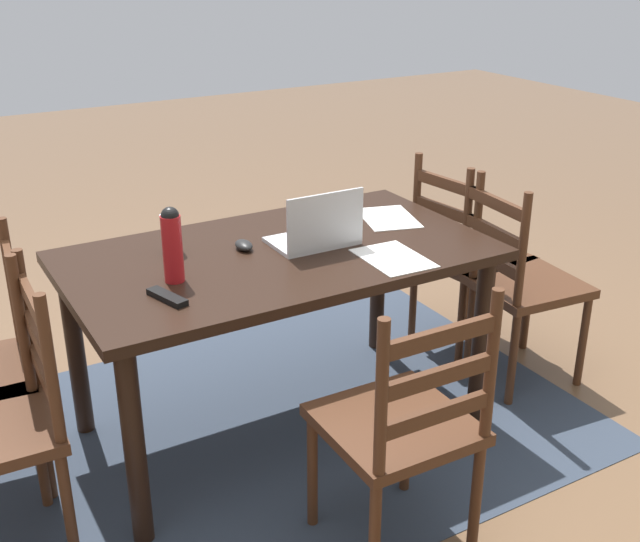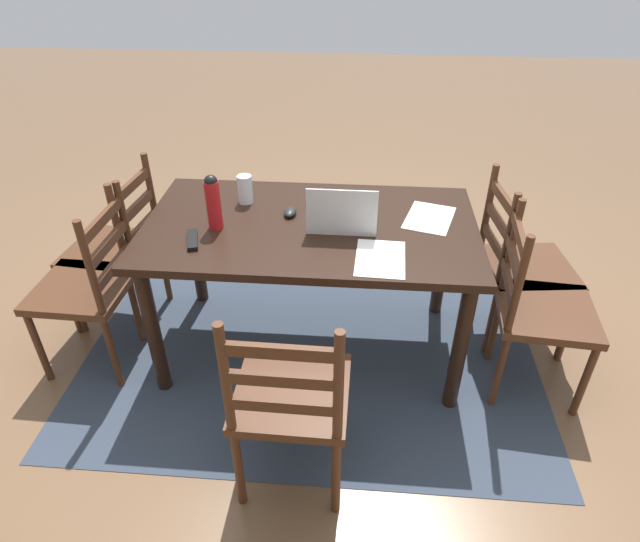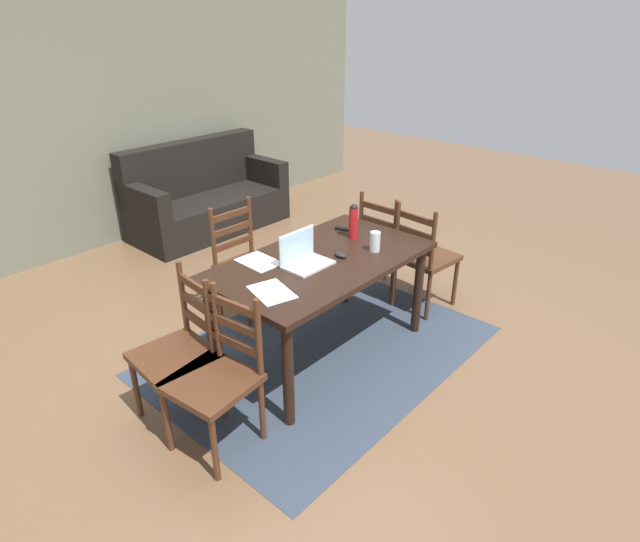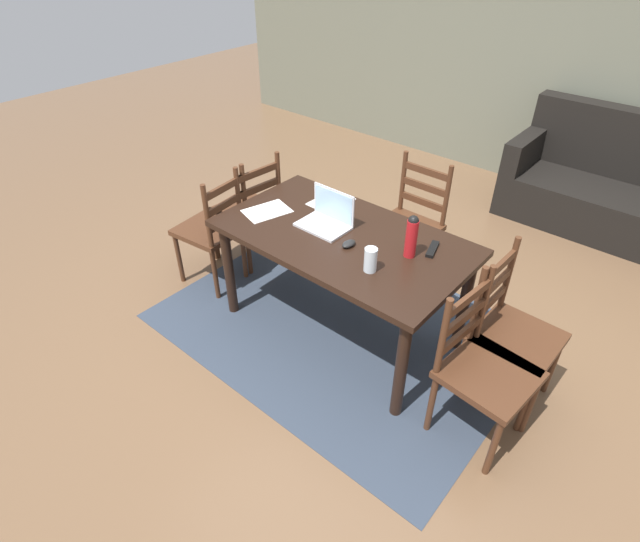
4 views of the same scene
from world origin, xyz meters
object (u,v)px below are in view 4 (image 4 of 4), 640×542
object	(u,v)px
drinking_glass	(371,260)
computer_mouse	(349,244)
tv_remote	(432,249)
chair_right_far	(511,334)
couch	(614,190)
water_bottle	(412,235)
laptop	(328,217)
chair_left_near	(214,229)
dining_table	(343,248)
chair_right_near	(483,369)
chair_far_head	(409,225)
chair_left_far	(249,211)

from	to	relation	value
drinking_glass	computer_mouse	bearing A→B (deg)	154.09
drinking_glass	tv_remote	world-z (taller)	drinking_glass
chair_right_far	drinking_glass	bearing A→B (deg)	-152.86
couch	water_bottle	xyz separation A→B (m)	(-0.55, -2.62, 0.55)
couch	laptop	distance (m)	2.93
chair_left_near	drinking_glass	size ratio (longest dim) A/B	6.60
dining_table	water_bottle	distance (m)	0.50
couch	water_bottle	bearing A→B (deg)	-101.88
chair_left_near	tv_remote	size ratio (longest dim) A/B	5.59
chair_right_far	laptop	distance (m)	1.29
drinking_glass	tv_remote	xyz separation A→B (m)	(0.16, 0.40, -0.06)
chair_right_far	tv_remote	bearing A→B (deg)	177.36
water_bottle	chair_right_near	bearing A→B (deg)	-20.96
couch	drinking_glass	distance (m)	2.99
chair_left_near	couch	size ratio (longest dim) A/B	0.53
computer_mouse	chair_right_far	bearing A→B (deg)	18.97
chair_right_near	laptop	distance (m)	1.30
chair_right_far	chair_left_near	xyz separation A→B (m)	(-2.16, -0.35, 0.00)
drinking_glass	chair_right_near	bearing A→B (deg)	1.65
chair_right_far	chair_right_near	size ratio (longest dim) A/B	1.00
couch	water_bottle	distance (m)	2.73
computer_mouse	chair_right_near	bearing A→B (deg)	-1.53
chair_far_head	chair_right_near	bearing A→B (deg)	-42.62
drinking_glass	chair_left_near	bearing A→B (deg)	179.13
computer_mouse	drinking_glass	bearing A→B (deg)	-21.81
water_bottle	drinking_glass	bearing A→B (deg)	-108.31
chair_far_head	laptop	bearing A→B (deg)	-100.96
dining_table	chair_far_head	xyz separation A→B (m)	(0.00, 0.82, -0.21)
dining_table	chair_left_near	distance (m)	1.11
couch	drinking_glass	xyz separation A→B (m)	(-0.64, -2.88, 0.48)
dining_table	chair_left_near	world-z (taller)	chair_left_near
water_bottle	tv_remote	xyz separation A→B (m)	(0.08, 0.13, -0.13)
chair_left_far	water_bottle	bearing A→B (deg)	-3.89
chair_far_head	chair_right_far	bearing A→B (deg)	-30.60
chair_right_near	computer_mouse	distance (m)	1.03
chair_far_head	tv_remote	xyz separation A→B (m)	(0.51, -0.61, 0.32)
drinking_glass	laptop	bearing A→B (deg)	155.33
chair_left_near	chair_right_near	bearing A→B (deg)	-0.01
chair_right_far	chair_left_near	distance (m)	2.19
laptop	chair_left_near	bearing A→B (deg)	-167.43
chair_far_head	dining_table	bearing A→B (deg)	-90.05
water_bottle	tv_remote	size ratio (longest dim) A/B	1.56
chair_far_head	chair_right_far	xyz separation A→B (m)	(1.08, -0.64, 0.00)
laptop	chair_far_head	bearing A→B (deg)	79.04
chair_far_head	chair_left_far	xyz separation A→B (m)	(-1.08, -0.64, 0.00)
chair_right_far	computer_mouse	bearing A→B (deg)	-165.12
couch	laptop	bearing A→B (deg)	-113.18
dining_table	chair_left_far	size ratio (longest dim) A/B	1.67
chair_right_far	couch	size ratio (longest dim) A/B	0.53
couch	tv_remote	bearing A→B (deg)	-100.82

